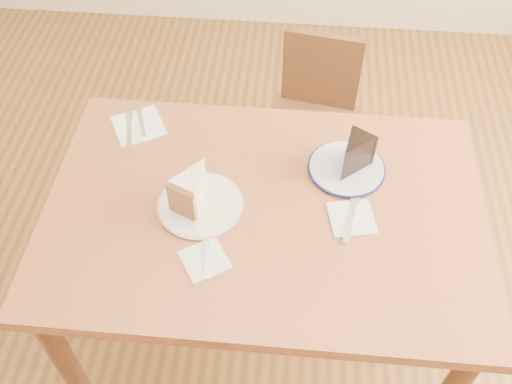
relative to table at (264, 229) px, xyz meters
The scene contains 14 objects.
ground 0.65m from the table, ahead, with size 4.00×4.00×0.00m, color #442B12.
table is the anchor object (origin of this frame).
chair_far 0.78m from the table, 79.41° to the left, with size 0.42×0.42×0.73m.
plate_cream 0.20m from the table, behind, with size 0.22×0.22×0.01m, color white.
plate_navy 0.29m from the table, 35.47° to the left, with size 0.21×0.21×0.01m, color silver.
carrot_cake 0.25m from the table, behind, with size 0.08×0.11×0.10m, color white, non-canonical shape.
chocolate_cake 0.32m from the table, 32.81° to the left, with size 0.08×0.11×0.10m, color black, non-canonical shape.
napkin_cream 0.25m from the table, 126.61° to the right, with size 0.11×0.11×0.00m, color white.
napkin_navy 0.26m from the table, ahead, with size 0.12×0.12×0.00m, color white.
napkin_spare 0.51m from the table, 145.54° to the left, with size 0.14×0.14×0.00m, color white.
fork_cream 0.24m from the table, 127.49° to the right, with size 0.01×0.14×0.00m, color silver.
knife_navy 0.26m from the table, ahead, with size 0.02×0.17×0.00m, color silver.
fork_spare 0.51m from the table, 143.72° to the left, with size 0.01×0.14×0.00m, color silver.
knife_spare 0.51m from the table, 149.34° to the left, with size 0.01×0.16×0.00m, color silver.
Camera 1 is at (0.07, -0.96, 1.97)m, focal length 40.00 mm.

